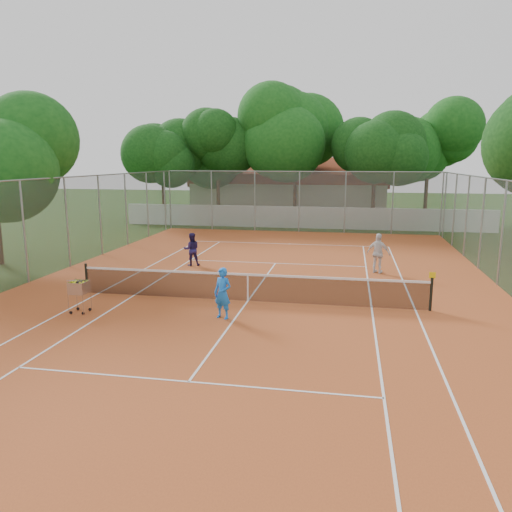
% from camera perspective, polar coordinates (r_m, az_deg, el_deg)
% --- Properties ---
extents(ground, '(120.00, 120.00, 0.00)m').
position_cam_1_polar(ground, '(17.05, -0.93, -5.24)').
color(ground, '#1A360E').
rests_on(ground, ground).
extents(court_pad, '(18.00, 34.00, 0.02)m').
position_cam_1_polar(court_pad, '(17.05, -0.93, -5.20)').
color(court_pad, '#B15022').
rests_on(court_pad, ground).
extents(court_lines, '(10.98, 23.78, 0.01)m').
position_cam_1_polar(court_lines, '(17.05, -0.93, -5.16)').
color(court_lines, white).
rests_on(court_lines, court_pad).
extents(tennis_net, '(11.88, 0.10, 0.98)m').
position_cam_1_polar(tennis_net, '(16.92, -0.94, -3.58)').
color(tennis_net, black).
rests_on(tennis_net, court_pad).
extents(perimeter_fence, '(18.00, 34.00, 4.00)m').
position_cam_1_polar(perimeter_fence, '(16.61, -0.96, 1.40)').
color(perimeter_fence, slate).
rests_on(perimeter_fence, ground).
extents(boundary_wall, '(26.00, 0.30, 1.50)m').
position_cam_1_polar(boundary_wall, '(35.42, 5.25, 4.42)').
color(boundary_wall, white).
rests_on(boundary_wall, ground).
extents(clubhouse, '(16.40, 9.00, 4.40)m').
position_cam_1_polar(clubhouse, '(45.42, 3.97, 7.71)').
color(clubhouse, beige).
rests_on(clubhouse, ground).
extents(tropical_trees, '(29.00, 19.00, 10.00)m').
position_cam_1_polar(tropical_trees, '(38.19, 5.80, 11.27)').
color(tropical_trees, '#0D350E').
rests_on(tropical_trees, ground).
extents(player_near, '(0.66, 0.54, 1.56)m').
position_cam_1_polar(player_near, '(15.10, -3.83, -4.26)').
color(player_near, '#1C76EE').
rests_on(player_near, court_pad).
extents(player_far_left, '(0.89, 0.80, 1.50)m').
position_cam_1_polar(player_far_left, '(22.74, -7.37, 0.77)').
color(player_far_left, '#211A4E').
rests_on(player_far_left, court_pad).
extents(player_far_right, '(1.08, 0.76, 1.69)m').
position_cam_1_polar(player_far_right, '(21.66, 13.81, 0.30)').
color(player_far_right, silver).
rests_on(player_far_right, court_pad).
extents(ball_hopper, '(0.71, 0.71, 1.11)m').
position_cam_1_polar(ball_hopper, '(16.57, -19.53, -4.30)').
color(ball_hopper, '#B1B2B9').
rests_on(ball_hopper, court_pad).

